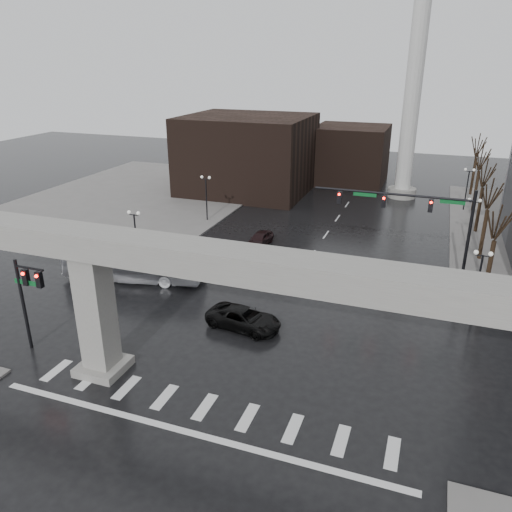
# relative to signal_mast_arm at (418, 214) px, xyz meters

# --- Properties ---
(ground) EXTENTS (160.00, 160.00, 0.00)m
(ground) POSITION_rel_signal_mast_arm_xyz_m (-8.99, -18.80, -5.83)
(ground) COLOR black
(ground) RESTS_ON ground
(sidewalk_nw) EXTENTS (28.00, 36.00, 0.15)m
(sidewalk_nw) POSITION_rel_signal_mast_arm_xyz_m (-34.99, 17.20, -5.75)
(sidewalk_nw) COLOR slate
(sidewalk_nw) RESTS_ON ground
(elevated_guideway) EXTENTS (48.00, 2.60, 8.70)m
(elevated_guideway) POSITION_rel_signal_mast_arm_xyz_m (-7.73, -18.80, 1.05)
(elevated_guideway) COLOR gray
(elevated_guideway) RESTS_ON ground
(building_far_left) EXTENTS (16.00, 14.00, 10.00)m
(building_far_left) POSITION_rel_signal_mast_arm_xyz_m (-22.99, 23.20, -0.83)
(building_far_left) COLOR black
(building_far_left) RESTS_ON ground
(building_far_mid) EXTENTS (10.00, 10.00, 8.00)m
(building_far_mid) POSITION_rel_signal_mast_arm_xyz_m (-10.99, 33.20, -1.83)
(building_far_mid) COLOR black
(building_far_mid) RESTS_ON ground
(smokestack) EXTENTS (3.60, 3.60, 30.00)m
(smokestack) POSITION_rel_signal_mast_arm_xyz_m (-2.99, 27.20, 7.52)
(smokestack) COLOR beige
(smokestack) RESTS_ON ground
(signal_mast_arm) EXTENTS (12.12, 0.43, 8.00)m
(signal_mast_arm) POSITION_rel_signal_mast_arm_xyz_m (0.00, 0.00, 0.00)
(signal_mast_arm) COLOR black
(signal_mast_arm) RESTS_ON ground
(signal_left_pole) EXTENTS (2.30, 0.30, 6.00)m
(signal_left_pole) POSITION_rel_signal_mast_arm_xyz_m (-21.24, -18.30, -1.76)
(signal_left_pole) COLOR black
(signal_left_pole) RESTS_ON ground
(flagpole_assembly) EXTENTS (2.06, 0.12, 12.00)m
(flagpole_assembly) POSITION_rel_signal_mast_arm_xyz_m (6.30, 3.20, 1.70)
(flagpole_assembly) COLOR silver
(flagpole_assembly) RESTS_ON ground
(lamp_right_0) EXTENTS (1.22, 0.32, 5.11)m
(lamp_right_0) POSITION_rel_signal_mast_arm_xyz_m (4.51, -4.80, -2.36)
(lamp_right_0) COLOR black
(lamp_right_0) RESTS_ON ground
(lamp_right_1) EXTENTS (1.22, 0.32, 5.11)m
(lamp_right_1) POSITION_rel_signal_mast_arm_xyz_m (4.51, 9.20, -2.36)
(lamp_right_1) COLOR black
(lamp_right_1) RESTS_ON ground
(lamp_right_2) EXTENTS (1.22, 0.32, 5.11)m
(lamp_right_2) POSITION_rel_signal_mast_arm_xyz_m (4.51, 23.20, -2.36)
(lamp_right_2) COLOR black
(lamp_right_2) RESTS_ON ground
(lamp_left_0) EXTENTS (1.22, 0.32, 5.11)m
(lamp_left_0) POSITION_rel_signal_mast_arm_xyz_m (-22.49, -4.80, -2.36)
(lamp_left_0) COLOR black
(lamp_left_0) RESTS_ON ground
(lamp_left_1) EXTENTS (1.22, 0.32, 5.11)m
(lamp_left_1) POSITION_rel_signal_mast_arm_xyz_m (-22.49, 9.20, -2.36)
(lamp_left_1) COLOR black
(lamp_left_1) RESTS_ON ground
(lamp_left_2) EXTENTS (1.22, 0.32, 5.11)m
(lamp_left_2) POSITION_rel_signal_mast_arm_xyz_m (-22.49, 23.20, -2.36)
(lamp_left_2) COLOR black
(lamp_left_2) RESTS_ON ground
(tree_right_0) EXTENTS (1.09, 1.58, 7.50)m
(tree_right_0) POSITION_rel_signal_mast_arm_xyz_m (5.54, -0.78, -3.04)
(tree_right_0) COLOR black
(tree_right_0) RESTS_ON ground
(tree_right_1) EXTENTS (1.09, 1.61, 7.67)m
(tree_right_1) POSITION_rel_signal_mast_arm_xyz_m (5.54, 7.22, -2.98)
(tree_right_1) COLOR black
(tree_right_1) RESTS_ON ground
(tree_right_2) EXTENTS (1.10, 1.63, 7.85)m
(tree_right_2) POSITION_rel_signal_mast_arm_xyz_m (5.54, 15.22, -2.91)
(tree_right_2) COLOR black
(tree_right_2) RESTS_ON ground
(tree_right_3) EXTENTS (1.11, 1.66, 8.02)m
(tree_right_3) POSITION_rel_signal_mast_arm_xyz_m (5.54, 23.22, -2.85)
(tree_right_3) COLOR black
(tree_right_3) RESTS_ON ground
(tree_right_4) EXTENTS (1.12, 1.69, 8.19)m
(tree_right_4) POSITION_rel_signal_mast_arm_xyz_m (5.54, 31.22, -2.79)
(tree_right_4) COLOR black
(tree_right_4) RESTS_ON ground
(pickup_truck) EXTENTS (5.43, 3.10, 1.43)m
(pickup_truck) POSITION_rel_signal_mast_arm_xyz_m (-10.06, -11.44, -5.11)
(pickup_truck) COLOR black
(pickup_truck) RESTS_ON ground
(city_bus) EXTENTS (11.81, 4.63, 3.21)m
(city_bus) POSITION_rel_signal_mast_arm_xyz_m (-21.42, -7.05, -4.22)
(city_bus) COLOR silver
(city_bus) RESTS_ON ground
(far_car) EXTENTS (1.89, 4.03, 1.33)m
(far_car) POSITION_rel_signal_mast_arm_xyz_m (-14.35, 3.90, -5.16)
(far_car) COLOR black
(far_car) RESTS_ON ground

